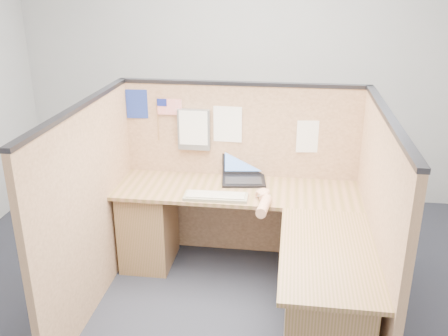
# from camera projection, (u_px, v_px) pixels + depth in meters

# --- Properties ---
(floor) EXTENTS (5.00, 5.00, 0.00)m
(floor) POSITION_uv_depth(u_px,v_px,m) (225.00, 317.00, 3.64)
(floor) COLOR #1E212B
(floor) RESTS_ON ground
(wall_back) EXTENTS (5.00, 0.00, 5.00)m
(wall_back) POSITION_uv_depth(u_px,v_px,m) (254.00, 70.00, 5.20)
(wall_back) COLOR #A4A7A9
(wall_back) RESTS_ON floor
(cubicle_partitions) EXTENTS (2.06, 1.83, 1.53)m
(cubicle_partitions) POSITION_uv_depth(u_px,v_px,m) (233.00, 197.00, 3.75)
(cubicle_partitions) COLOR #876143
(cubicle_partitions) RESTS_ON floor
(l_desk) EXTENTS (1.95, 1.75, 0.73)m
(l_desk) POSITION_uv_depth(u_px,v_px,m) (255.00, 252.00, 3.73)
(l_desk) COLOR brown
(l_desk) RESTS_ON floor
(laptop) EXTENTS (0.39, 0.38, 0.26)m
(laptop) POSITION_uv_depth(u_px,v_px,m) (245.00, 172.00, 4.17)
(laptop) COLOR black
(laptop) RESTS_ON l_desk
(keyboard) EXTENTS (0.49, 0.18, 0.03)m
(keyboard) POSITION_uv_depth(u_px,v_px,m) (216.00, 196.00, 3.82)
(keyboard) COLOR gray
(keyboard) RESTS_ON l_desk
(mouse) EXTENTS (0.13, 0.10, 0.05)m
(mouse) POSITION_uv_depth(u_px,v_px,m) (264.00, 195.00, 3.82)
(mouse) COLOR silver
(mouse) RESTS_ON l_desk
(hand_forearm) EXTENTS (0.12, 0.41, 0.09)m
(hand_forearm) POSITION_uv_depth(u_px,v_px,m) (264.00, 202.00, 3.68)
(hand_forearm) COLOR tan
(hand_forearm) RESTS_ON l_desk
(blue_poster) EXTENTS (0.18, 0.02, 0.24)m
(blue_poster) POSITION_uv_depth(u_px,v_px,m) (137.00, 104.00, 4.16)
(blue_poster) COLOR navy
(blue_poster) RESTS_ON cubicle_partitions
(american_flag) EXTENTS (0.21, 0.01, 0.36)m
(american_flag) POSITION_uv_depth(u_px,v_px,m) (167.00, 108.00, 4.13)
(american_flag) COLOR olive
(american_flag) RESTS_ON cubicle_partitions
(file_holder) EXTENTS (0.27, 0.05, 0.35)m
(file_holder) POSITION_uv_depth(u_px,v_px,m) (194.00, 130.00, 4.15)
(file_holder) COLOR slate
(file_holder) RESTS_ON cubicle_partitions
(paper_left) EXTENTS (0.24, 0.01, 0.30)m
(paper_left) POSITION_uv_depth(u_px,v_px,m) (228.00, 124.00, 4.12)
(paper_left) COLOR white
(paper_left) RESTS_ON cubicle_partitions
(paper_right) EXTENTS (0.21, 0.03, 0.27)m
(paper_right) POSITION_uv_depth(u_px,v_px,m) (310.00, 137.00, 4.06)
(paper_right) COLOR white
(paper_right) RESTS_ON cubicle_partitions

